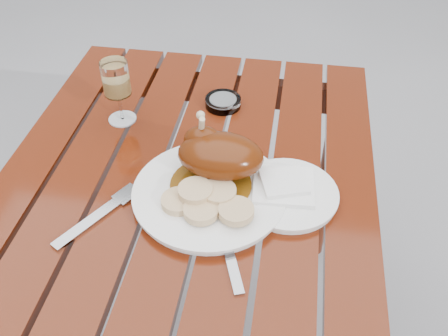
{
  "coord_description": "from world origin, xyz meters",
  "views": [
    {
      "loc": [
        0.2,
        -0.67,
        1.48
      ],
      "look_at": [
        0.08,
        0.09,
        0.78
      ],
      "focal_mm": 40.0,
      "sensor_mm": 36.0,
      "label": 1
    }
  ],
  "objects_px": {
    "wine_glass": "(118,92)",
    "dinner_plate": "(210,194)",
    "table": "(186,308)",
    "ashtray": "(223,102)",
    "side_plate": "(287,194)"
  },
  "relations": [
    {
      "from": "ashtray",
      "to": "dinner_plate",
      "type": "bearing_deg",
      "value": -85.67
    },
    {
      "from": "table",
      "to": "side_plate",
      "type": "distance_m",
      "value": 0.44
    },
    {
      "from": "wine_glass",
      "to": "ashtray",
      "type": "relative_size",
      "value": 1.76
    },
    {
      "from": "wine_glass",
      "to": "ashtray",
      "type": "distance_m",
      "value": 0.26
    },
    {
      "from": "table",
      "to": "wine_glass",
      "type": "distance_m",
      "value": 0.56
    },
    {
      "from": "table",
      "to": "dinner_plate",
      "type": "bearing_deg",
      "value": 26.94
    },
    {
      "from": "ashtray",
      "to": "wine_glass",
      "type": "bearing_deg",
      "value": -157.52
    },
    {
      "from": "wine_glass",
      "to": "side_plate",
      "type": "distance_m",
      "value": 0.47
    },
    {
      "from": "table",
      "to": "wine_glass",
      "type": "bearing_deg",
      "value": 127.08
    },
    {
      "from": "table",
      "to": "side_plate",
      "type": "relative_size",
      "value": 5.8
    },
    {
      "from": "dinner_plate",
      "to": "ashtray",
      "type": "height_order",
      "value": "ashtray"
    },
    {
      "from": "wine_glass",
      "to": "table",
      "type": "bearing_deg",
      "value": -52.92
    },
    {
      "from": "dinner_plate",
      "to": "side_plate",
      "type": "distance_m",
      "value": 0.16
    },
    {
      "from": "wine_glass",
      "to": "dinner_plate",
      "type": "bearing_deg",
      "value": -41.51
    },
    {
      "from": "table",
      "to": "ashtray",
      "type": "xyz_separation_m",
      "value": [
        0.04,
        0.36,
        0.39
      ]
    }
  ]
}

